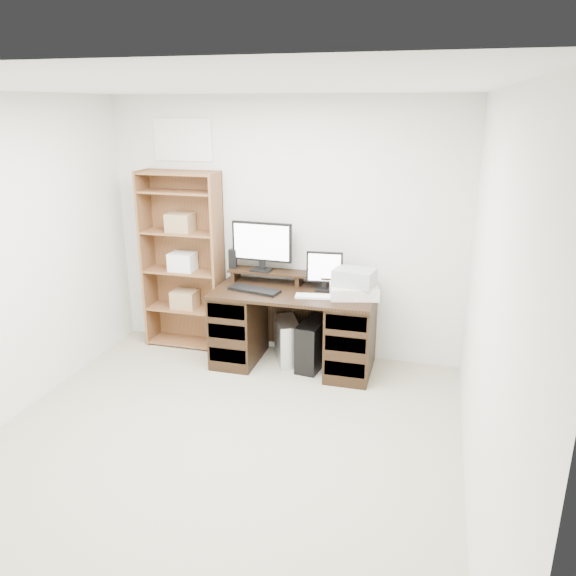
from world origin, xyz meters
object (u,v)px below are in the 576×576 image
at_px(desk, 294,327).
at_px(bookshelf, 183,259).
at_px(tower_silver, 287,341).
at_px(monitor_wide, 262,244).
at_px(monitor_small, 324,269).
at_px(printer, 354,291).
at_px(tower_black, 313,344).

xyz_separation_m(desk, bookshelf, (-1.21, 0.21, 0.53)).
height_order(desk, tower_silver, desk).
height_order(monitor_wide, bookshelf, bookshelf).
distance_m(monitor_wide, bookshelf, 0.86).
bearing_deg(monitor_small, tower_silver, -174.91).
xyz_separation_m(desk, printer, (0.56, -0.00, 0.41)).
xyz_separation_m(monitor_wide, tower_silver, (0.29, -0.15, -0.92)).
distance_m(monitor_wide, tower_silver, 0.98).
xyz_separation_m(tower_silver, tower_black, (0.26, -0.05, 0.02)).
relative_size(monitor_wide, printer, 1.40).
xyz_separation_m(monitor_wide, monitor_small, (0.63, -0.09, -0.18)).
height_order(tower_silver, tower_black, tower_black).
bearing_deg(tower_silver, desk, -59.01).
relative_size(monitor_small, tower_black, 0.76).
distance_m(tower_black, bookshelf, 1.57).
bearing_deg(desk, monitor_small, 23.75).
xyz_separation_m(desk, monitor_small, (0.26, 0.12, 0.56)).
distance_m(printer, tower_black, 0.69).
relative_size(tower_silver, bookshelf, 0.24).
relative_size(monitor_wide, tower_black, 1.24).
relative_size(desk, tower_silver, 3.48).
relative_size(desk, tower_black, 3.11).
height_order(desk, monitor_wide, monitor_wide).
relative_size(monitor_small, printer, 0.86).
bearing_deg(monitor_wide, tower_black, -17.21).
bearing_deg(monitor_wide, bookshelf, -178.08).
relative_size(printer, tower_silver, 0.99).
xyz_separation_m(monitor_wide, printer, (0.93, -0.21, -0.33)).
xyz_separation_m(desk, tower_black, (0.18, 0.01, -0.16)).
bearing_deg(tower_silver, monitor_wide, 128.23).
bearing_deg(tower_black, bookshelf, 179.03).
xyz_separation_m(monitor_small, tower_black, (-0.08, -0.11, -0.72)).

